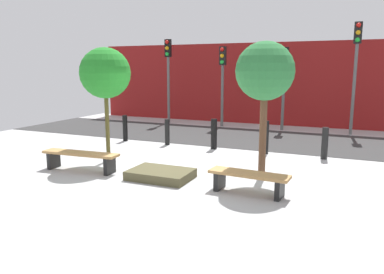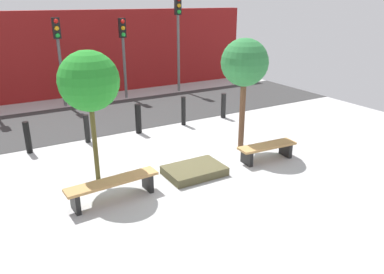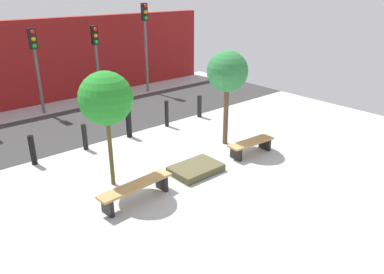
{
  "view_description": "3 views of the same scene",
  "coord_description": "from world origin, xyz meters",
  "views": [
    {
      "loc": [
        3.97,
        -8.19,
        2.5
      ],
      "look_at": [
        0.57,
        -0.39,
        0.93
      ],
      "focal_mm": 35.0,
      "sensor_mm": 36.0,
      "label": 1
    },
    {
      "loc": [
        -4.22,
        -8.03,
        4.06
      ],
      "look_at": [
        -0.09,
        -0.91,
        1.01
      ],
      "focal_mm": 35.0,
      "sensor_mm": 36.0,
      "label": 2
    },
    {
      "loc": [
        -6.27,
        -7.98,
        4.95
      ],
      "look_at": [
        0.52,
        -0.11,
        0.7
      ],
      "focal_mm": 35.0,
      "sensor_mm": 36.0,
      "label": 3
    }
  ],
  "objects": [
    {
      "name": "bollard_far_left",
      "position": [
        -3.29,
        2.65,
        0.45
      ],
      "size": [
        0.17,
        0.17,
        0.9
      ],
      "primitive_type": "cylinder",
      "color": "black",
      "rests_on": "ground"
    },
    {
      "name": "traffic_light_east",
      "position": [
        3.9,
        7.17,
        2.85
      ],
      "size": [
        0.28,
        0.27,
        4.17
      ],
      "color": "#5E5E5E",
      "rests_on": "ground"
    },
    {
      "name": "planter_bed",
      "position": [
        0.0,
        -0.88,
        0.1
      ],
      "size": [
        1.41,
        0.97,
        0.21
      ],
      "primitive_type": "cube",
      "color": "brown",
      "rests_on": "ground"
    },
    {
      "name": "bollard_right",
      "position": [
        1.64,
        2.65,
        0.49
      ],
      "size": [
        0.15,
        0.15,
        0.98
      ],
      "primitive_type": "cylinder",
      "color": "black",
      "rests_on": "ground"
    },
    {
      "name": "building_facade",
      "position": [
        0.0,
        8.75,
        1.81
      ],
      "size": [
        16.2,
        0.5,
        3.62
      ],
      "primitive_type": "cube",
      "color": "maroon",
      "rests_on": "ground"
    },
    {
      "name": "tree_behind_right_bench",
      "position": [
        2.12,
        0.06,
        2.41
      ],
      "size": [
        1.3,
        1.3,
        3.09
      ],
      "color": "brown",
      "rests_on": "ground"
    },
    {
      "name": "traffic_light_mid_west",
      "position": [
        -1.3,
        7.17,
        2.37
      ],
      "size": [
        0.28,
        0.27,
        3.41
      ],
      "color": "#575757",
      "rests_on": "ground"
    },
    {
      "name": "bench_right",
      "position": [
        2.12,
        -1.08,
        0.31
      ],
      "size": [
        1.66,
        0.55,
        0.44
      ],
      "rotation": [
        0.0,
        0.0,
        -0.07
      ],
      "color": "black",
      "rests_on": "ground"
    },
    {
      "name": "bollard_left",
      "position": [
        -1.64,
        2.65,
        0.43
      ],
      "size": [
        0.16,
        0.16,
        0.85
      ],
      "primitive_type": "cylinder",
      "color": "black",
      "rests_on": "ground"
    },
    {
      "name": "bench_left",
      "position": [
        -2.12,
        -1.08,
        0.35
      ],
      "size": [
        2.02,
        0.53,
        0.47
      ],
      "rotation": [
        0.0,
        0.0,
        0.07
      ],
      "color": "black",
      "rests_on": "ground"
    },
    {
      "name": "tree_behind_left_bench",
      "position": [
        -2.12,
        0.06,
        2.36
      ],
      "size": [
        1.34,
        1.34,
        3.05
      ],
      "color": "#4E4720",
      "rests_on": "ground"
    },
    {
      "name": "bollard_far_right",
      "position": [
        3.29,
        2.65,
        0.45
      ],
      "size": [
        0.18,
        0.18,
        0.89
      ],
      "primitive_type": "cylinder",
      "color": "black",
      "rests_on": "ground"
    },
    {
      "name": "traffic_light_mid_east",
      "position": [
        1.3,
        7.17,
        2.31
      ],
      "size": [
        0.28,
        0.27,
        3.33
      ],
      "color": "#555555",
      "rests_on": "ground"
    },
    {
      "name": "bollard_center",
      "position": [
        0.0,
        2.65,
        0.48
      ],
      "size": [
        0.19,
        0.19,
        0.95
      ],
      "primitive_type": "cylinder",
      "color": "black",
      "rests_on": "ground"
    },
    {
      "name": "ground_plane",
      "position": [
        0.0,
        0.0,
        0.0
      ],
      "size": [
        18.0,
        18.0,
        0.0
      ],
      "primitive_type": "plane",
      "color": "#B0B0B0"
    },
    {
      "name": "road_strip",
      "position": [
        0.0,
        4.89,
        0.01
      ],
      "size": [
        18.0,
        3.99,
        0.01
      ],
      "primitive_type": "cube",
      "color": "#343434",
      "rests_on": "ground"
    }
  ]
}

